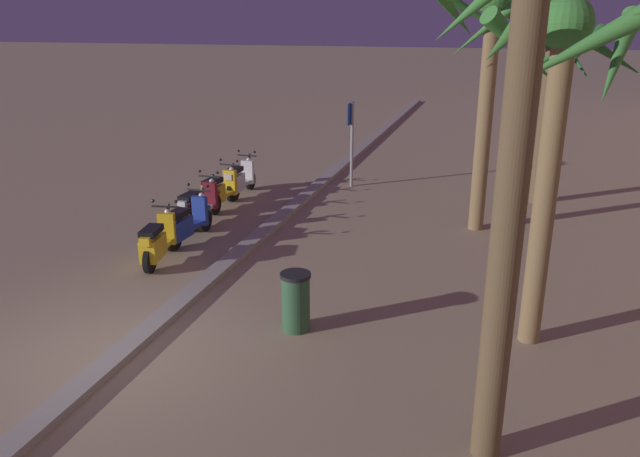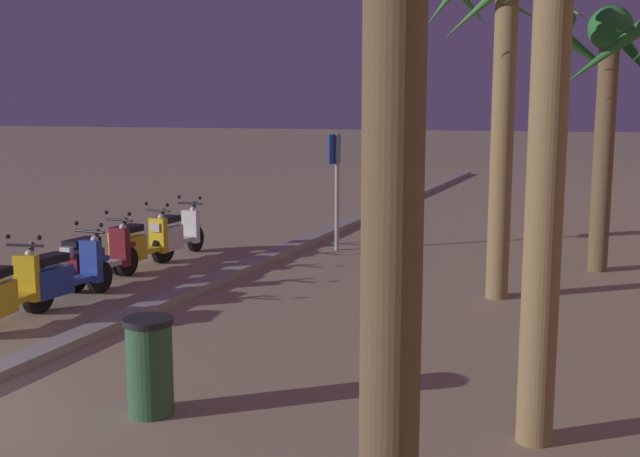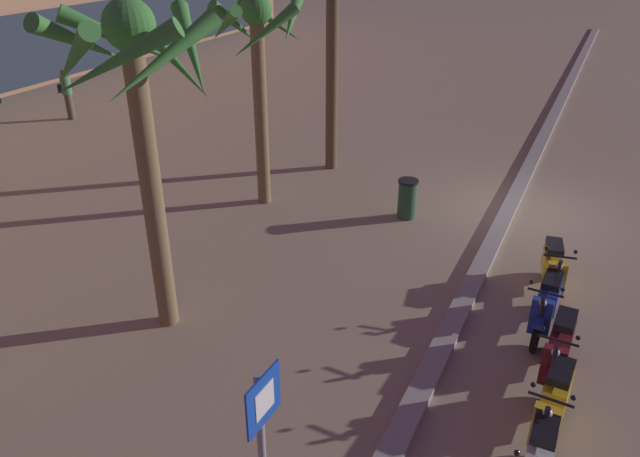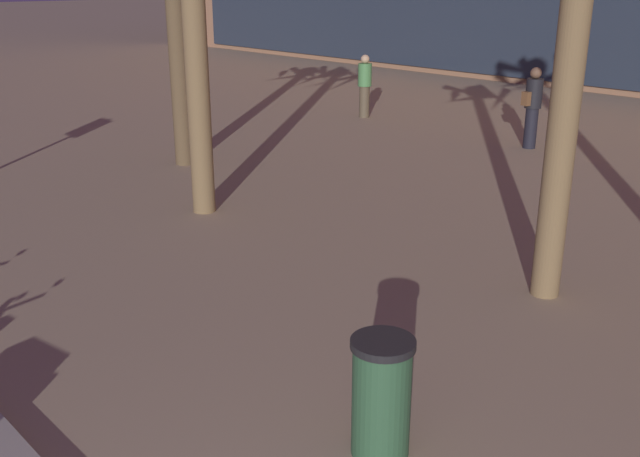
% 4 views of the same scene
% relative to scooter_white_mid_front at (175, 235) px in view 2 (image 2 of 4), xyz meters
% --- Properties ---
extents(scooter_white_mid_front, '(1.81, 0.56, 1.17)m').
position_rel_scooter_white_mid_front_xyz_m(scooter_white_mid_front, '(0.00, 0.00, 0.00)').
color(scooter_white_mid_front, black).
rests_on(scooter_white_mid_front, ground).
extents(scooter_yellow_tail_end, '(1.81, 0.56, 1.17)m').
position_rel_scooter_white_mid_front_xyz_m(scooter_yellow_tail_end, '(1.20, -0.03, -0.00)').
color(scooter_yellow_tail_end, black).
rests_on(scooter_yellow_tail_end, ground).
extents(scooter_maroon_second_in_line, '(1.86, 0.56, 1.17)m').
position_rel_scooter_white_mid_front_xyz_m(scooter_maroon_second_in_line, '(2.52, 0.04, -0.01)').
color(scooter_maroon_second_in_line, black).
rests_on(scooter_maroon_second_in_line, ground).
extents(scooter_blue_mid_centre, '(1.83, 0.56, 1.17)m').
position_rel_scooter_white_mid_front_xyz_m(scooter_blue_mid_centre, '(3.72, 0.38, -0.02)').
color(scooter_blue_mid_centre, black).
rests_on(scooter_blue_mid_centre, ground).
extents(scooter_yellow_mid_rear, '(1.73, 0.64, 1.17)m').
position_rel_scooter_white_mid_front_xyz_m(scooter_yellow_mid_rear, '(4.99, 0.43, -0.01)').
color(scooter_yellow_mid_rear, black).
rests_on(scooter_yellow_mid_rear, ground).
extents(crossing_sign, '(0.60, 0.13, 2.40)m').
position_rel_scooter_white_mid_front_xyz_m(crossing_sign, '(-1.97, 2.65, 1.04)').
color(crossing_sign, '#939399').
rests_on(crossing_sign, ground).
extents(palm_tree_by_mall_entrance, '(2.28, 2.32, 4.95)m').
position_rel_scooter_white_mid_front_xyz_m(palm_tree_by_mall_entrance, '(6.15, 7.44, 3.26)').
color(palm_tree_by_mall_entrance, olive).
rests_on(palm_tree_by_mall_entrance, ground).
extents(palm_tree_near_sign, '(2.67, 2.70, 5.43)m').
position_rel_scooter_white_mid_front_xyz_m(palm_tree_near_sign, '(0.95, 6.38, 3.68)').
color(palm_tree_near_sign, olive).
rests_on(palm_tree_near_sign, ground).
extents(palm_tree_mid_walkway, '(2.40, 2.42, 4.68)m').
position_rel_scooter_white_mid_front_xyz_m(palm_tree_mid_walkway, '(-1.75, 7.78, 3.00)').
color(palm_tree_mid_walkway, brown).
rests_on(palm_tree_mid_walkway, ground).
extents(litter_bin, '(0.48, 0.48, 0.95)m').
position_rel_scooter_white_mid_front_xyz_m(litter_bin, '(6.82, 3.93, 0.02)').
color(litter_bin, '#2D5638').
rests_on(litter_bin, ground).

